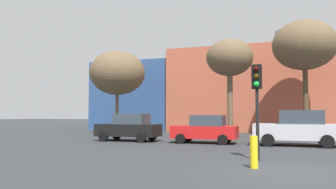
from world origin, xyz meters
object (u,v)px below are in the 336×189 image
at_px(parked_car_1, 205,129).
at_px(bare_tree_1, 117,73).
at_px(parked_car_2, 297,128).
at_px(traffic_light_island, 257,90).
at_px(parked_car_0, 129,127).
at_px(bare_tree_0, 230,59).
at_px(bollard_yellow_0, 254,152).
at_px(bare_tree_2, 304,46).

bearing_deg(parked_car_1, bare_tree_1, -37.66).
bearing_deg(parked_car_2, traffic_light_island, 76.61).
xyz_separation_m(parked_car_0, bare_tree_0, (5.36, 6.83, 5.21)).
height_order(parked_car_1, parked_car_2, parked_car_2).
xyz_separation_m(parked_car_0, bollard_yellow_0, (8.42, -8.47, -0.36)).
height_order(bare_tree_0, bare_tree_2, bare_tree_2).
relative_size(parked_car_1, parked_car_2, 0.86).
distance_m(parked_car_0, bare_tree_2, 15.02).
height_order(parked_car_1, bollard_yellow_0, parked_car_1).
height_order(bare_tree_2, bollard_yellow_0, bare_tree_2).
bearing_deg(parked_car_1, bare_tree_2, -125.82).
height_order(parked_car_0, parked_car_2, parked_car_2).
relative_size(bare_tree_0, bollard_yellow_0, 7.58).
bearing_deg(bare_tree_1, traffic_light_island, -46.89).
height_order(parked_car_0, parked_car_1, parked_car_0).
relative_size(parked_car_2, bare_tree_2, 0.49).
height_order(traffic_light_island, bollard_yellow_0, traffic_light_island).
relative_size(bare_tree_1, bare_tree_2, 0.83).
distance_m(traffic_light_island, bare_tree_1, 19.75).
relative_size(traffic_light_island, bare_tree_0, 0.46).
distance_m(parked_car_2, bare_tree_0, 9.71).
xyz_separation_m(traffic_light_island, bare_tree_1, (-13.35, 14.26, 2.86)).
height_order(parked_car_0, bare_tree_0, bare_tree_0).
bearing_deg(traffic_light_island, parked_car_1, -149.42).
xyz_separation_m(traffic_light_island, bare_tree_2, (2.51, 14.91, 4.42)).
bearing_deg(bollard_yellow_0, bare_tree_2, 81.52).
distance_m(parked_car_2, bollard_yellow_0, 8.63).
bearing_deg(bollard_yellow_0, parked_car_1, 112.31).
bearing_deg(bare_tree_0, traffic_light_island, -77.26).
relative_size(parked_car_1, traffic_light_island, 1.08).
bearing_deg(bare_tree_0, parked_car_1, -93.49).
bearing_deg(bare_tree_2, parked_car_2, -96.44).
bearing_deg(parked_car_0, bare_tree_0, -128.13).
xyz_separation_m(parked_car_1, bare_tree_2, (5.97, 8.28, 6.20)).
bearing_deg(parked_car_0, traffic_light_island, 141.74).
relative_size(parked_car_2, bare_tree_1, 0.59).
bearing_deg(parked_car_1, bollard_yellow_0, 112.31).
xyz_separation_m(parked_car_1, bare_tree_0, (0.42, 6.83, 5.26)).
bearing_deg(parked_car_1, parked_car_2, -180.00).
relative_size(traffic_light_island, bollard_yellow_0, 3.50).
bearing_deg(bare_tree_2, parked_car_0, -142.84).
bearing_deg(bollard_yellow_0, bare_tree_0, 101.31).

